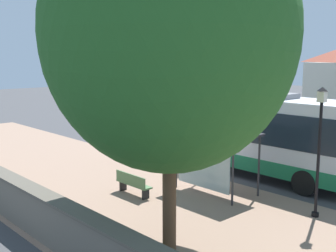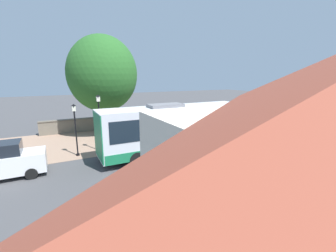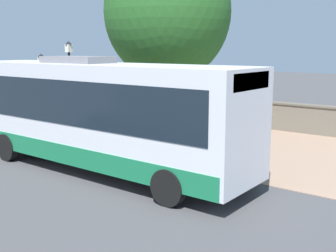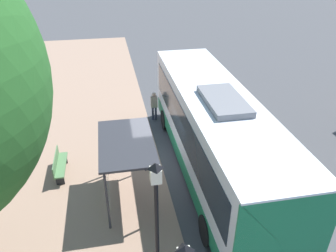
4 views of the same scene
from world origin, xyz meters
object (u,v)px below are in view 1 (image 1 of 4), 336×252
at_px(bus_shelter, 214,142).
at_px(pedestrian, 154,142).
at_px(shade_tree, 169,33).
at_px(bench, 133,183).
at_px(street_lamp_near, 319,141).
at_px(bus, 251,131).

height_order(bus_shelter, pedestrian, bus_shelter).
height_order(pedestrian, shade_tree, shade_tree).
height_order(pedestrian, bench, pedestrian).
bearing_deg(bench, street_lamp_near, -62.24).
distance_m(bus, shade_tree, 9.78).
xyz_separation_m(bus, shade_tree, (-8.28, -3.41, 3.94)).
height_order(bench, shade_tree, shade_tree).
relative_size(bus, pedestrian, 7.10).
relative_size(street_lamp_near, shade_tree, 0.46).
relative_size(pedestrian, bench, 0.89).
height_order(street_lamp_near, shade_tree, shade_tree).
bearing_deg(bus_shelter, bus, 13.62).
bearing_deg(bus_shelter, street_lamp_near, -81.62).
bearing_deg(shade_tree, bus_shelter, 28.34).
xyz_separation_m(bench, shade_tree, (-2.19, -4.44, 5.41)).
relative_size(bus, bus_shelter, 3.49).
bearing_deg(bus, shade_tree, -157.65).
bearing_deg(street_lamp_near, bus_shelter, 98.38).
distance_m(bus, street_lamp_near, 5.76).
height_order(bus_shelter, street_lamp_near, street_lamp_near).
bearing_deg(bench, bus, -9.61).
distance_m(bench, street_lamp_near, 7.02).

